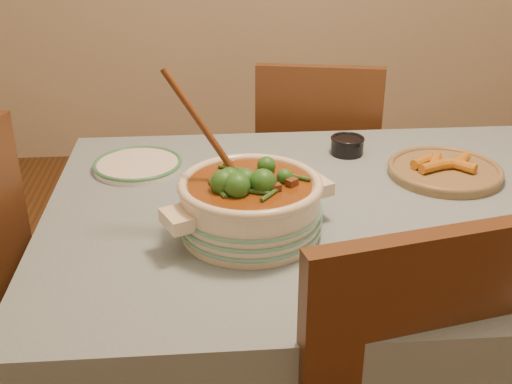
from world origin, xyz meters
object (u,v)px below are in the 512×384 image
at_px(white_plate, 138,165).
at_px(chair_far, 317,164).
at_px(condiment_bowl, 347,144).
at_px(fried_plate, 445,169).
at_px(stew_casserole, 250,201).
at_px(dining_table, 375,235).

height_order(white_plate, chair_far, chair_far).
xyz_separation_m(condiment_bowl, fried_plate, (0.24, -0.18, -0.01)).
bearing_deg(fried_plate, condiment_bowl, 142.73).
bearing_deg(condiment_bowl, stew_casserole, -125.26).
bearing_deg(chair_far, condiment_bowl, 102.41).
bearing_deg(fried_plate, white_plate, 172.00).
height_order(dining_table, stew_casserole, stew_casserole).
xyz_separation_m(stew_casserole, fried_plate, (0.56, 0.28, -0.06)).
distance_m(dining_table, chair_far, 0.80).
distance_m(white_plate, condiment_bowl, 0.62).
xyz_separation_m(dining_table, fried_plate, (0.23, 0.16, 0.11)).
distance_m(fried_plate, chair_far, 0.72).
xyz_separation_m(stew_casserole, condiment_bowl, (0.33, 0.46, -0.05)).
distance_m(dining_table, fried_plate, 0.30).
bearing_deg(stew_casserole, dining_table, 20.01).
bearing_deg(white_plate, stew_casserole, -53.82).
bearing_deg(chair_far, stew_casserole, 81.98).
distance_m(dining_table, stew_casserole, 0.40).
bearing_deg(fried_plate, dining_table, -145.35).
relative_size(white_plate, chair_far, 0.29).
bearing_deg(dining_table, chair_far, 91.20).
bearing_deg(dining_table, stew_casserole, -159.99).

